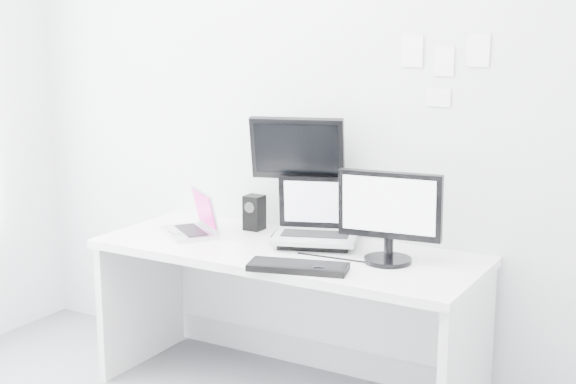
{
  "coord_description": "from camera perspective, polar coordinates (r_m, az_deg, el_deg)",
  "views": [
    {
      "loc": [
        1.81,
        -1.88,
        1.75
      ],
      "look_at": [
        0.02,
        1.23,
        1.0
      ],
      "focal_mm": 50.93,
      "sensor_mm": 36.0,
      "label": 1
    }
  ],
  "objects": [
    {
      "name": "macbook",
      "position": [
        4.0,
        -6.98,
        -1.39
      ],
      "size": [
        0.38,
        0.36,
        0.23
      ],
      "primitive_type": "cube",
      "rotation": [
        0.0,
        0.0,
        -0.63
      ],
      "color": "silver",
      "rests_on": "desk"
    },
    {
      "name": "samsung_monitor",
      "position": [
        3.51,
        7.06,
        -1.67
      ],
      "size": [
        0.47,
        0.27,
        0.41
      ],
      "primitive_type": "cube",
      "rotation": [
        0.0,
        0.0,
        0.14
      ],
      "color": "black",
      "rests_on": "desk"
    },
    {
      "name": "wall_note_0",
      "position": [
        3.73,
        8.67,
        9.68
      ],
      "size": [
        0.1,
        0.0,
        0.14
      ],
      "primitive_type": "cube",
      "color": "white",
      "rests_on": "back_wall"
    },
    {
      "name": "wall_note_1",
      "position": [
        3.68,
        10.85,
        8.96
      ],
      "size": [
        0.09,
        0.0,
        0.13
      ],
      "primitive_type": "cube",
      "color": "white",
      "rests_on": "back_wall"
    },
    {
      "name": "mouse",
      "position": [
        3.38,
        2.19,
        -5.48
      ],
      "size": [
        0.11,
        0.09,
        0.03
      ],
      "primitive_type": "ellipsoid",
      "rotation": [
        0.0,
        0.0,
        0.37
      ],
      "color": "black",
      "rests_on": "desk"
    },
    {
      "name": "speaker",
      "position": [
        4.07,
        -2.36,
        -1.44
      ],
      "size": [
        0.09,
        0.09,
        0.17
      ],
      "primitive_type": "cube",
      "rotation": [
        0.0,
        0.0,
        -0.02
      ],
      "color": "black",
      "rests_on": "desk"
    },
    {
      "name": "wall_note_2",
      "position": [
        3.63,
        13.15,
        9.62
      ],
      "size": [
        0.1,
        0.0,
        0.14
      ],
      "primitive_type": "cube",
      "color": "white",
      "rests_on": "back_wall"
    },
    {
      "name": "wall_note_3",
      "position": [
        3.7,
        10.46,
        6.5
      ],
      "size": [
        0.11,
        0.0,
        0.08
      ],
      "primitive_type": "cube",
      "color": "white",
      "rests_on": "back_wall"
    },
    {
      "name": "back_wall",
      "position": [
        3.94,
        2.45,
        5.98
      ],
      "size": [
        3.6,
        0.0,
        3.6
      ],
      "primitive_type": "plane",
      "rotation": [
        1.57,
        0.0,
        0.0
      ],
      "color": "silver",
      "rests_on": "ground"
    },
    {
      "name": "rear_monitor",
      "position": [
        3.88,
        0.69,
        1.14
      ],
      "size": [
        0.47,
        0.29,
        0.6
      ],
      "primitive_type": "cube",
      "rotation": [
        0.0,
        0.0,
        0.32
      ],
      "color": "black",
      "rests_on": "desk"
    },
    {
      "name": "dell_laptop",
      "position": [
        3.75,
        1.9,
        -1.47
      ],
      "size": [
        0.46,
        0.41,
        0.32
      ],
      "primitive_type": "cube",
      "rotation": [
        0.0,
        0.0,
        0.35
      ],
      "color": "#B0B3B9",
      "rests_on": "desk"
    },
    {
      "name": "keyboard",
      "position": [
        3.43,
        0.71,
        -5.25
      ],
      "size": [
        0.44,
        0.26,
        0.03
      ],
      "primitive_type": "cube",
      "rotation": [
        0.0,
        0.0,
        0.28
      ],
      "color": "black",
      "rests_on": "desk"
    },
    {
      "name": "desk",
      "position": [
        3.87,
        -0.11,
        -9.16
      ],
      "size": [
        1.8,
        0.7,
        0.73
      ],
      "primitive_type": "cube",
      "color": "white",
      "rests_on": "ground"
    }
  ]
}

